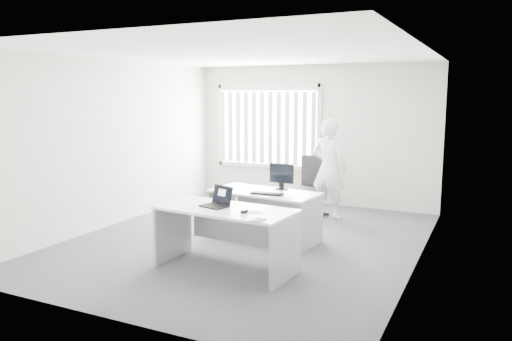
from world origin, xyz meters
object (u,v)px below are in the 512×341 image
at_px(office_chair, 310,196).
at_px(person, 329,169).
at_px(desk_far, 264,205).
at_px(laptop, 214,197).
at_px(monitor, 281,177).
at_px(desk_near, 225,225).

height_order(office_chair, person, person).
bearing_deg(desk_far, laptop, -84.95).
xyz_separation_m(laptop, monitor, (0.22, 1.67, 0.03)).
xyz_separation_m(desk_far, monitor, (0.18, 0.25, 0.41)).
height_order(desk_near, person, person).
height_order(desk_far, person, person).
distance_m(desk_far, person, 1.84).
relative_size(desk_far, monitor, 4.26).
height_order(desk_near, desk_far, desk_near).
height_order(office_chair, monitor, monitor).
bearing_deg(office_chair, desk_near, -91.77).
bearing_deg(desk_near, desk_far, 98.93).
xyz_separation_m(office_chair, person, (0.38, -0.11, 0.56)).
bearing_deg(office_chair, desk_far, -94.98).
bearing_deg(laptop, person, 97.10).
xyz_separation_m(desk_far, laptop, (-0.04, -1.43, 0.39)).
bearing_deg(office_chair, monitor, -89.02).
bearing_deg(desk_far, desk_near, -78.67).
relative_size(desk_near, person, 1.01).
relative_size(person, monitor, 4.43).
height_order(laptop, monitor, monitor).
bearing_deg(monitor, person, 82.82).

